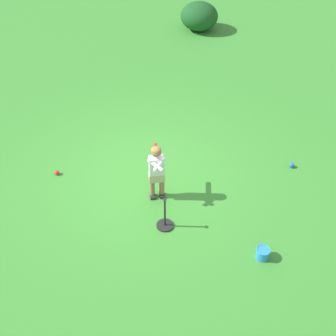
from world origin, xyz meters
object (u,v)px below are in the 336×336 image
play_ball_far_right (57,173)px  toy_bucket (263,253)px  batting_tee (165,222)px  child_batter (157,168)px  play_ball_by_bucket (292,165)px

play_ball_far_right → toy_bucket: toy_bucket is taller
batting_tee → toy_bucket: (1.55, 0.46, -0.01)m
child_batter → play_ball_by_bucket: (1.48, 2.22, -0.60)m
child_batter → play_ball_by_bucket: 2.73m
play_ball_by_bucket → batting_tee: (-0.92, -2.67, 0.06)m
play_ball_far_right → batting_tee: 2.39m
play_ball_by_bucket → toy_bucket: 2.30m
play_ball_far_right → batting_tee: batting_tee is taller
child_batter → play_ball_by_bucket: size_ratio=11.55×
child_batter → batting_tee: bearing=-39.3°
play_ball_by_bucket → batting_tee: 2.83m
child_batter → play_ball_far_right: size_ratio=12.04×
child_batter → toy_bucket: 2.18m
play_ball_by_bucket → play_ball_far_right: bearing=-137.8°
child_batter → toy_bucket: bearing=0.1°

